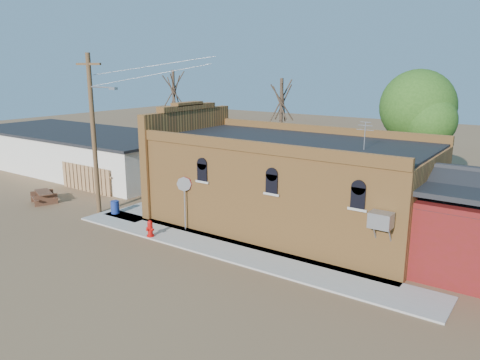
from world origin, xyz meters
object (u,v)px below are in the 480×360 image
Objects in this scene: trash_barrel at (115,207)px; picnic_table at (44,196)px; fire_hydrant at (150,228)px; utility_pole at (94,131)px; stop_sign at (184,189)px; brick_bar at (284,183)px.

trash_barrel reaches higher than picnic_table.
trash_barrel is (-4.37, 1.50, -0.05)m from fire_hydrant.
stop_sign is (6.08, 0.60, -2.55)m from utility_pole.
stop_sign is 3.79× the size of trash_barrel.
brick_bar is 5.89× the size of stop_sign.
fire_hydrant is 2.60m from stop_sign.
stop_sign is at bearing 71.67° from fire_hydrant.
trash_barrel is at bearing -155.56° from brick_bar.
stop_sign reaches higher than fire_hydrant.
fire_hydrant is 9.87m from picnic_table.
fire_hydrant is (-4.42, -5.50, -1.85)m from brick_bar.
brick_bar reaches higher than picnic_table.
brick_bar is 9.84m from trash_barrel.
picnic_table is (-4.49, -0.66, -4.30)m from utility_pole.
picnic_table is at bearing -170.10° from trash_barrel.
stop_sign is (0.71, 1.80, 1.73)m from fire_hydrant.
brick_bar is at bearing 41.03° from picnic_table.
picnic_table is at bearing -160.87° from brick_bar.
stop_sign reaches higher than picnic_table.
stop_sign is at bearing 3.38° from trash_barrel.
utility_pole is 6.25m from picnic_table.
brick_bar is at bearing 23.69° from utility_pole.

